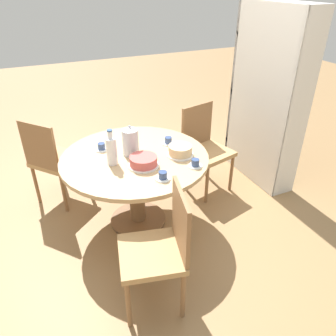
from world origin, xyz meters
TOP-DOWN VIEW (x-y plane):
  - ground_plane at (0.00, 0.00)m, footprint 14.00×14.00m
  - dining_table at (0.00, 0.00)m, footprint 1.26×1.26m
  - chair_a at (-0.27, 0.86)m, footprint 0.51×0.51m
  - chair_b at (-0.65, -0.62)m, footprint 0.59×0.59m
  - chair_c at (0.89, -0.15)m, footprint 0.51×0.51m
  - bookshelf at (-0.25, 1.54)m, footprint 0.93×0.28m
  - coffee_pot at (-0.05, -0.01)m, footprint 0.14×0.14m
  - water_bottle at (0.05, -0.21)m, footprint 0.08×0.08m
  - cake_main at (0.19, 0.01)m, footprint 0.25×0.25m
  - cake_second at (0.15, 0.36)m, footprint 0.23×0.23m
  - cup_a at (0.37, 0.39)m, footprint 0.12×0.12m
  - cup_b at (0.44, 0.07)m, footprint 0.12×0.12m
  - cup_c at (-0.10, 0.36)m, footprint 0.12×0.12m
  - cup_d at (-0.23, -0.23)m, footprint 0.12×0.12m

SIDE VIEW (x-z plane):
  - ground_plane at x=0.00m, z-range 0.00..0.00m
  - chair_a at x=-0.27m, z-range 0.04..0.94m
  - chair_b at x=-0.65m, z-range 0.04..0.94m
  - chair_c at x=0.89m, z-range 0.04..0.94m
  - dining_table at x=0.00m, z-range 0.21..0.91m
  - cup_a at x=0.37m, z-range 0.70..0.76m
  - cup_b at x=0.44m, z-range 0.70..0.76m
  - cup_c at x=-0.10m, z-range 0.70..0.76m
  - cup_d at x=-0.23m, z-range 0.70..0.76m
  - cake_main at x=0.19m, z-range 0.70..0.79m
  - cake_second at x=0.15m, z-range 0.70..0.79m
  - coffee_pot at x=-0.05m, z-range 0.69..0.96m
  - water_bottle at x=0.05m, z-range 0.68..0.98m
  - bookshelf at x=-0.25m, z-range -0.03..1.81m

